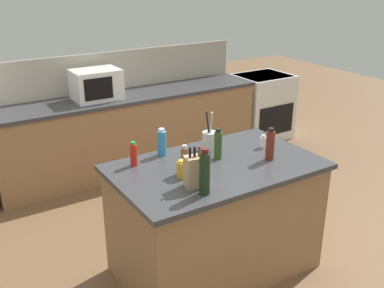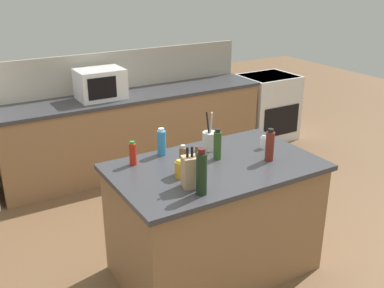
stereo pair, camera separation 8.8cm
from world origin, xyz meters
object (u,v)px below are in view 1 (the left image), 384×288
microwave (96,85)px  vinegar_bottle (270,145)px  pepper_grinder (185,160)px  olive_oil_bottle (218,145)px  knife_block (195,171)px  wine_bottle (205,173)px  dish_soap_bottle (162,143)px  honey_jar (182,169)px  salt_shaker (263,142)px  range_oven (262,106)px  hot_sauce_bottle (134,154)px  utensil_crock (210,140)px

microwave → vinegar_bottle: 2.39m
pepper_grinder → microwave: bearing=85.5°
pepper_grinder → olive_oil_bottle: bearing=13.2°
knife_block → wine_bottle: (-0.00, -0.13, 0.04)m
microwave → dish_soap_bottle: bearing=-94.9°
olive_oil_bottle → honey_jar: bearing=-161.1°
olive_oil_bottle → salt_shaker: bearing=-1.1°
salt_shaker → olive_oil_bottle: olive_oil_bottle is taller
pepper_grinder → honey_jar: bearing=-134.5°
range_oven → microwave: (-2.45, 0.00, 0.64)m
range_oven → olive_oil_bottle: size_ratio=3.71×
knife_block → vinegar_bottle: 0.74m
vinegar_bottle → honey_jar: (-0.74, 0.09, -0.06)m
knife_block → pepper_grinder: size_ratio=1.36×
wine_bottle → vinegar_bottle: bearing=15.4°
microwave → wine_bottle: (-0.23, -2.54, -0.02)m
olive_oil_bottle → pepper_grinder: bearing=-166.8°
knife_block → hot_sauce_bottle: 0.57m
microwave → knife_block: 2.43m
utensil_crock → hot_sauce_bottle: utensil_crock is taller
honey_jar → wine_bottle: wine_bottle is taller
vinegar_bottle → microwave: bearing=102.3°
hot_sauce_bottle → wine_bottle: (0.20, -0.66, 0.06)m
salt_shaker → dish_soap_bottle: (-0.78, 0.30, 0.05)m
wine_bottle → dish_soap_bottle: size_ratio=1.45×
range_oven → wine_bottle: size_ratio=2.86×
microwave → utensil_crock: 1.93m
microwave → honey_jar: bearing=-95.8°
honey_jar → salt_shaker: size_ratio=1.21×
microwave → olive_oil_bottle: bearing=-85.2°
olive_oil_bottle → utensil_crock: bearing=74.6°
utensil_crock → knife_block: bearing=-132.8°
range_oven → wine_bottle: bearing=-136.6°
knife_block → dish_soap_bottle: bearing=93.9°
hot_sauce_bottle → range_oven: bearing=33.1°
microwave → hot_sauce_bottle: microwave is taller
pepper_grinder → hot_sauce_bottle: bearing=129.3°
microwave → vinegar_bottle: bearing=-77.7°
utensil_crock → honey_jar: 0.57m
vinegar_bottle → dish_soap_bottle: bearing=141.7°
hot_sauce_bottle → dish_soap_bottle: size_ratio=0.85×
utensil_crock → dish_soap_bottle: size_ratio=1.44×
wine_bottle → knife_block: bearing=89.3°
wine_bottle → dish_soap_bottle: 0.73m
vinegar_bottle → olive_oil_bottle: size_ratio=1.04×
utensil_crock → salt_shaker: 0.45m
salt_shaker → range_oven: bearing=49.3°
salt_shaker → utensil_crock: bearing=153.0°
utensil_crock → hot_sauce_bottle: 0.66m
vinegar_bottle → knife_block: bearing=-174.0°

